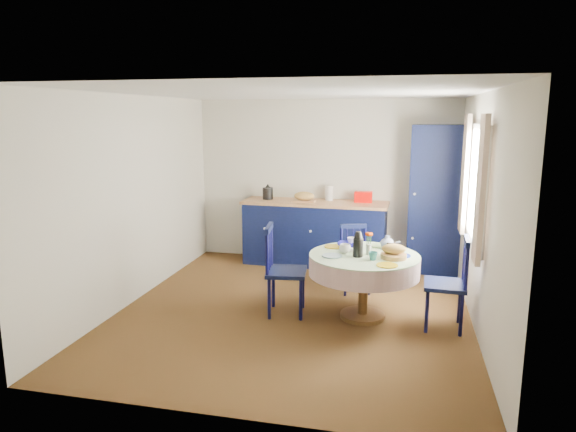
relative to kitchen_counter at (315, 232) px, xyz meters
name	(u,v)px	position (x,y,z in m)	size (l,w,h in m)	color
floor	(295,310)	(0.10, -1.96, -0.50)	(4.50, 4.50, 0.00)	black
ceiling	(295,92)	(0.10, -1.96, 2.00)	(4.50, 4.50, 0.00)	white
wall_back	(325,181)	(0.10, 0.29, 0.75)	(4.00, 0.02, 2.50)	beige
wall_left	(134,200)	(-1.90, -1.96, 0.75)	(0.02, 4.50, 2.50)	beige
wall_right	(481,213)	(2.10, -1.96, 0.75)	(0.02, 4.50, 2.50)	beige
window	(475,183)	(2.05, -1.66, 1.02)	(0.10, 1.74, 1.45)	white
kitchen_counter	(315,232)	(0.00, 0.00, 0.00)	(2.21, 0.75, 1.22)	black
pantry_cabinet	(436,199)	(1.76, 0.04, 0.56)	(0.78, 0.58, 2.13)	black
dining_table	(365,265)	(0.91, -2.00, 0.12)	(1.22, 1.22, 1.02)	#4F3916
chair_left	(283,269)	(-0.01, -2.08, 0.03)	(0.50, 0.52, 1.04)	black
chair_far	(355,258)	(0.72, -1.12, -0.06)	(0.48, 0.47, 0.86)	black
chair_right	(449,283)	(1.81, -2.10, 0.01)	(0.45, 0.47, 1.01)	black
mug_a	(345,249)	(0.68, -1.98, 0.29)	(0.13, 0.13, 0.10)	silver
mug_b	(373,256)	(1.01, -2.21, 0.28)	(0.10, 0.10, 0.09)	#2B7375
mug_c	(391,246)	(1.18, -1.73, 0.28)	(0.12, 0.12, 0.09)	black
mug_d	(352,241)	(0.72, -1.63, 0.29)	(0.10, 0.10, 0.10)	silver
cobalt_bowl	(348,245)	(0.69, -1.76, 0.27)	(0.25, 0.25, 0.06)	navy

